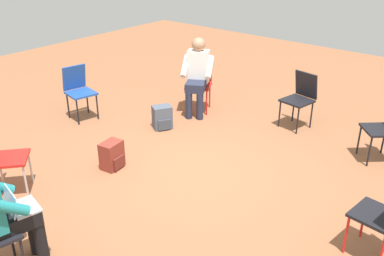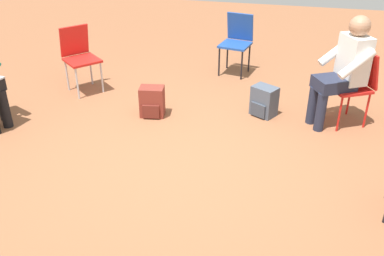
% 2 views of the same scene
% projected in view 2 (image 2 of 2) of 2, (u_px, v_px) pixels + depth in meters
% --- Properties ---
extents(ground_plane, '(14.00, 14.00, 0.00)m').
position_uv_depth(ground_plane, '(180.00, 160.00, 4.26)').
color(ground_plane, brown).
extents(chair_northeast, '(0.57, 0.55, 0.85)m').
position_uv_depth(chair_northeast, '(355.00, 82.00, 4.74)').
color(chair_northeast, red).
rests_on(chair_northeast, ground).
extents(chair_northwest, '(0.59, 0.58, 0.85)m').
position_uv_depth(chair_northwest, '(79.00, 54.00, 5.55)').
color(chair_northwest, red).
rests_on(chair_northwest, ground).
extents(chair_north, '(0.47, 0.50, 0.85)m').
position_uv_depth(chair_north, '(237.00, 39.00, 6.11)').
color(chair_north, '#1E4799').
rests_on(chair_north, ground).
extents(person_in_white, '(0.63, 0.62, 1.24)m').
position_uv_depth(person_in_white, '(345.00, 67.00, 4.61)').
color(person_in_white, '#23283D').
rests_on(person_in_white, ground).
extents(backpack_near_laptop_user, '(0.34, 0.31, 0.36)m').
position_uv_depth(backpack_near_laptop_user, '(264.00, 103.00, 5.06)').
color(backpack_near_laptop_user, '#475160').
rests_on(backpack_near_laptop_user, ground).
extents(backpack_by_empty_chair, '(0.31, 0.28, 0.36)m').
position_uv_depth(backpack_by_empty_chair, '(152.00, 103.00, 5.05)').
color(backpack_by_empty_chair, maroon).
rests_on(backpack_by_empty_chair, ground).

